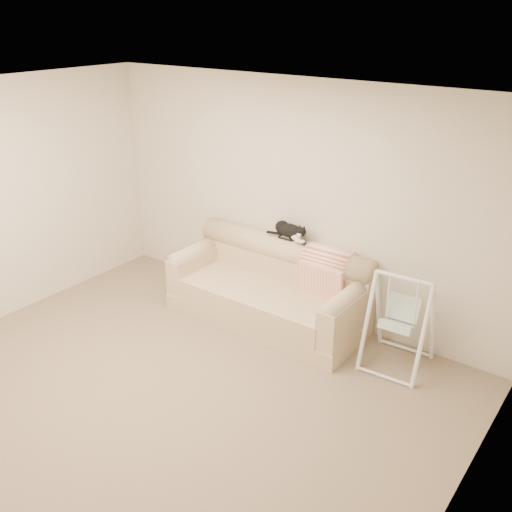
{
  "coord_description": "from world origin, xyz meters",
  "views": [
    {
      "loc": [
        3.18,
        -3.01,
        3.23
      ],
      "look_at": [
        0.01,
        1.27,
        0.9
      ],
      "focal_mm": 40.0,
      "sensor_mm": 36.0,
      "label": 1
    }
  ],
  "objects": [
    {
      "name": "ground_plane",
      "position": [
        0.0,
        0.0,
        0.0
      ],
      "size": [
        5.0,
        5.0,
        0.0
      ],
      "primitive_type": "plane",
      "color": "#77624C",
      "rests_on": "ground"
    },
    {
      "name": "room_shell",
      "position": [
        0.0,
        0.0,
        1.53
      ],
      "size": [
        5.04,
        4.04,
        2.6
      ],
      "color": "beige",
      "rests_on": "ground"
    },
    {
      "name": "remote_a",
      "position": [
        0.0,
        1.84,
        0.91
      ],
      "size": [
        0.18,
        0.05,
        0.03
      ],
      "color": "black",
      "rests_on": "sofa"
    },
    {
      "name": "baby_swing",
      "position": [
        1.47,
        1.61,
        0.48
      ],
      "size": [
        0.62,
        0.66,
        0.97
      ],
      "color": "white",
      "rests_on": "ground"
    },
    {
      "name": "sofa",
      "position": [
        -0.04,
        1.62,
        0.35
      ],
      "size": [
        2.2,
        0.93,
        0.9
      ],
      "color": "#CDB98F",
      "rests_on": "ground"
    },
    {
      "name": "tuxedo_cat",
      "position": [
        0.03,
        1.87,
        0.99
      ],
      "size": [
        0.5,
        0.22,
        0.2
      ],
      "color": "black",
      "rests_on": "sofa"
    },
    {
      "name": "remote_b",
      "position": [
        0.2,
        1.84,
        0.91
      ],
      "size": [
        0.18,
        0.1,
        0.02
      ],
      "color": "black",
      "rests_on": "sofa"
    },
    {
      "name": "throw_blanket",
      "position": [
        0.54,
        1.84,
        0.72
      ],
      "size": [
        0.52,
        0.38,
        0.58
      ],
      "color": "#E15A3C",
      "rests_on": "sofa"
    }
  ]
}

